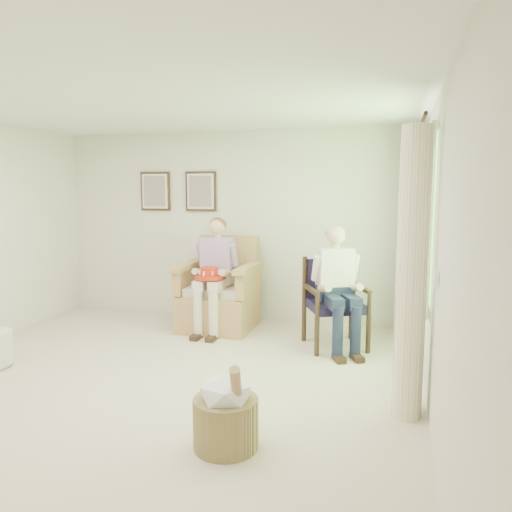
% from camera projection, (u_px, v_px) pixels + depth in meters
% --- Properties ---
extents(floor, '(5.50, 5.50, 0.00)m').
position_uv_depth(floor, '(137.00, 392.00, 4.49)').
color(floor, beige).
rests_on(floor, ground).
extents(back_wall, '(5.00, 0.04, 2.60)m').
position_uv_depth(back_wall, '(232.00, 226.00, 6.94)').
color(back_wall, silver).
rests_on(back_wall, ground).
extents(right_wall, '(0.04, 5.50, 2.60)m').
position_uv_depth(right_wall, '(438.00, 261.00, 3.64)').
color(right_wall, silver).
rests_on(right_wall, ground).
extents(ceiling, '(5.00, 5.50, 0.02)m').
position_uv_depth(ceiling, '(127.00, 94.00, 4.14)').
color(ceiling, white).
rests_on(ceiling, back_wall).
extents(window, '(0.13, 2.50, 1.63)m').
position_uv_depth(window, '(426.00, 214.00, 4.76)').
color(window, '#2D6B23').
rests_on(window, right_wall).
extents(curtain_left, '(0.34, 0.34, 2.30)m').
position_uv_depth(curtain_left, '(412.00, 275.00, 3.92)').
color(curtain_left, '#F3EABE').
rests_on(curtain_left, ground).
extents(curtain_right, '(0.34, 0.34, 2.30)m').
position_uv_depth(curtain_right, '(407.00, 247.00, 5.79)').
color(curtain_right, '#F3EABE').
rests_on(curtain_right, ground).
extents(framed_print_left, '(0.45, 0.05, 0.55)m').
position_uv_depth(framed_print_left, '(155.00, 191.00, 7.15)').
color(framed_print_left, '#382114').
rests_on(framed_print_left, back_wall).
extents(framed_print_right, '(0.45, 0.05, 0.55)m').
position_uv_depth(framed_print_right, '(201.00, 191.00, 6.96)').
color(framed_print_right, '#382114').
rests_on(framed_print_right, back_wall).
extents(wicker_armchair, '(0.94, 0.93, 1.20)m').
position_uv_depth(wicker_armchair, '(220.00, 299.00, 6.53)').
color(wicker_armchair, tan).
rests_on(wicker_armchair, ground).
extents(wood_armchair, '(0.65, 0.61, 1.00)m').
position_uv_depth(wood_armchair, '(336.00, 299.00, 5.80)').
color(wood_armchair, black).
rests_on(wood_armchair, ground).
extents(person_wicker, '(0.40, 0.63, 1.43)m').
position_uv_depth(person_wicker, '(215.00, 266.00, 6.31)').
color(person_wicker, beige).
rests_on(person_wicker, ground).
extents(person_dark, '(0.40, 0.62, 1.38)m').
position_uv_depth(person_dark, '(335.00, 279.00, 5.60)').
color(person_dark, '#1B213B').
rests_on(person_dark, ground).
extents(red_hat, '(0.36, 0.36, 0.14)m').
position_uv_depth(red_hat, '(209.00, 275.00, 6.14)').
color(red_hat, red).
rests_on(red_hat, person_wicker).
extents(hatbox, '(0.54, 0.54, 0.68)m').
position_uv_depth(hatbox, '(226.00, 412.00, 3.51)').
color(hatbox, tan).
rests_on(hatbox, ground).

